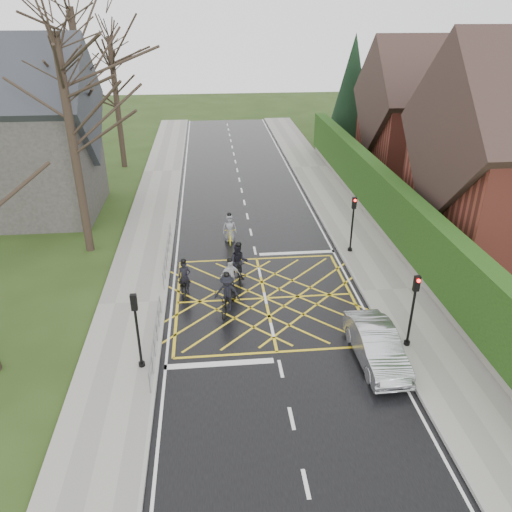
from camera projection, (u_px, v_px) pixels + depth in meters
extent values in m
plane|color=#213110|center=(265.00, 298.00, 22.90)|extent=(120.00, 120.00, 0.00)
cube|color=black|center=(265.00, 298.00, 22.90)|extent=(9.00, 80.00, 0.01)
cube|color=gray|center=(392.00, 290.00, 23.39)|extent=(3.00, 80.00, 0.15)
cube|color=gray|center=(132.00, 304.00, 22.34)|extent=(3.00, 80.00, 0.15)
cube|color=slate|center=(387.00, 232.00, 28.76)|extent=(0.50, 38.00, 0.70)
cube|color=black|center=(390.00, 203.00, 27.97)|extent=(0.90, 38.00, 2.80)
cube|color=maroon|center=(427.00, 135.00, 38.84)|extent=(9.00, 8.00, 6.00)
cube|color=#30211D|center=(433.00, 97.00, 37.54)|extent=(9.80, 8.80, 8.80)
cube|color=maroon|center=(474.00, 59.00, 36.61)|extent=(0.70, 0.70, 1.60)
cylinder|color=black|center=(347.00, 142.00, 46.68)|extent=(0.50, 0.50, 1.20)
cone|color=black|center=(352.00, 93.00, 44.71)|extent=(4.60, 4.60, 10.00)
cube|color=#2D2B28|center=(27.00, 160.00, 30.82)|extent=(8.00, 7.00, 7.00)
cube|color=#26282D|center=(15.00, 103.00, 29.29)|extent=(8.80, 7.80, 7.80)
cylinder|color=black|center=(74.00, 151.00, 24.98)|extent=(0.44, 0.44, 11.00)
cylinder|color=black|center=(85.00, 111.00, 31.78)|extent=(0.44, 0.44, 12.00)
cylinder|color=black|center=(117.00, 105.00, 39.40)|extent=(0.44, 0.44, 10.00)
cylinder|color=slate|center=(155.00, 330.00, 18.93)|extent=(0.05, 5.00, 0.05)
cylinder|color=slate|center=(156.00, 340.00, 19.14)|extent=(0.04, 5.00, 0.04)
cylinder|color=slate|center=(150.00, 385.00, 16.94)|extent=(0.04, 0.04, 1.00)
cylinder|color=slate|center=(160.00, 306.00, 21.38)|extent=(0.04, 0.04, 1.00)
cylinder|color=slate|center=(167.00, 246.00, 25.60)|extent=(0.05, 6.00, 0.05)
cylinder|color=slate|center=(167.00, 253.00, 25.80)|extent=(0.04, 6.00, 0.04)
cylinder|color=slate|center=(164.00, 283.00, 23.16)|extent=(0.04, 0.04, 1.00)
cylinder|color=slate|center=(171.00, 231.00, 28.49)|extent=(0.04, 0.04, 1.00)
cylinder|color=black|center=(352.00, 228.00, 26.41)|extent=(0.10, 0.10, 3.00)
cylinder|color=black|center=(350.00, 251.00, 27.01)|extent=(0.24, 0.24, 0.30)
cube|color=black|center=(354.00, 203.00, 25.78)|extent=(0.22, 0.16, 0.62)
sphere|color=#FF0C0C|center=(355.00, 200.00, 25.59)|extent=(0.14, 0.14, 0.14)
cylinder|color=black|center=(411.00, 315.00, 18.94)|extent=(0.10, 0.10, 3.00)
cylinder|color=black|center=(407.00, 344.00, 19.55)|extent=(0.24, 0.24, 0.30)
cube|color=black|center=(417.00, 283.00, 18.31)|extent=(0.22, 0.16, 0.62)
sphere|color=#FF0C0C|center=(419.00, 281.00, 18.12)|extent=(0.14, 0.14, 0.14)
cylinder|color=black|center=(138.00, 336.00, 17.78)|extent=(0.10, 0.10, 3.00)
cylinder|color=black|center=(142.00, 366.00, 18.39)|extent=(0.24, 0.24, 0.30)
cube|color=black|center=(134.00, 302.00, 17.15)|extent=(0.22, 0.16, 0.62)
sphere|color=#FF0C0C|center=(134.00, 296.00, 17.18)|extent=(0.14, 0.14, 0.14)
imported|color=black|center=(185.00, 285.00, 23.07)|extent=(0.70, 1.85, 0.96)
imported|color=black|center=(184.00, 277.00, 23.01)|extent=(0.61, 0.41, 1.63)
sphere|color=black|center=(183.00, 261.00, 22.64)|extent=(0.26, 0.26, 0.26)
imported|color=black|center=(239.00, 269.00, 24.14)|extent=(0.58, 2.03, 1.22)
imported|color=black|center=(239.00, 262.00, 24.09)|extent=(0.91, 0.71, 1.86)
sphere|color=black|center=(238.00, 245.00, 23.66)|extent=(0.29, 0.29, 0.29)
imported|color=black|center=(227.00, 301.00, 21.74)|extent=(1.14, 2.06, 1.02)
imported|color=black|center=(227.00, 293.00, 21.66)|extent=(1.25, 0.90, 1.74)
sphere|color=black|center=(227.00, 275.00, 21.26)|extent=(0.27, 0.27, 0.27)
imported|color=black|center=(230.00, 283.00, 23.09)|extent=(0.90, 1.88, 1.09)
imported|color=#B0B0B5|center=(230.00, 276.00, 23.05)|extent=(1.04, 0.61, 1.66)
sphere|color=black|center=(230.00, 260.00, 22.67)|extent=(0.26, 0.26, 0.26)
imported|color=#B5A816|center=(230.00, 234.00, 28.22)|extent=(0.63, 1.78, 0.93)
imported|color=slate|center=(230.00, 228.00, 28.17)|extent=(0.78, 0.51, 1.59)
sphere|color=black|center=(229.00, 215.00, 27.80)|extent=(0.25, 0.25, 0.25)
imported|color=#A9ABB0|center=(377.00, 346.00, 18.60)|extent=(1.54, 4.16, 1.36)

